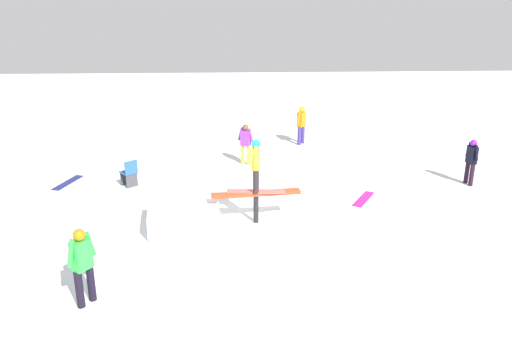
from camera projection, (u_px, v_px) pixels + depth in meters
ground_plane at (256, 222)px, 13.41m from camera, size 60.00×60.00×0.00m
rail_feature at (256, 197)px, 13.18m from camera, size 2.39×0.56×0.87m
snow_kicker_ramp at (184, 217)px, 13.01m from camera, size 1.96×1.70×0.59m
main_rider_on_rail at (256, 166)px, 12.90m from camera, size 1.57×0.76×1.43m
bystander_purple at (246, 142)px, 17.93m from camera, size 0.59×0.39×1.49m
bystander_black at (471, 159)px, 15.92m from camera, size 0.26×0.63×1.50m
bystander_orange at (301, 123)px, 20.51m from camera, size 0.49×0.61×1.59m
bystander_green at (82, 263)px, 9.51m from camera, size 0.45×0.60×1.59m
loose_snowboard_magenta at (364, 199)px, 14.94m from camera, size 0.94×1.28×0.02m
loose_snowboard_white at (356, 286)px, 10.36m from camera, size 1.15×1.24×0.02m
loose_snowboard_navy at (68, 183)px, 16.31m from camera, size 0.66×1.44×0.02m
folding_chair at (129, 174)px, 15.90m from camera, size 0.62×0.62×0.88m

